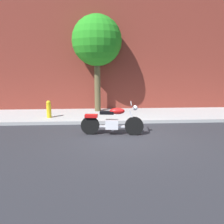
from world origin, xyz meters
The scene contains 6 objects.
ground_plane centered at (0.00, 0.00, 0.00)m, with size 60.00×60.00×0.00m, color #28282D.
sidewalk centered at (0.00, 3.13, 0.07)m, with size 18.41×2.82×0.14m, color #A4A4A4.
building_facade centered at (0.00, 4.78, 3.99)m, with size 18.41×0.50×7.98m, color maroon.
motorcycle centered at (-0.51, 0.24, 0.48)m, with size 2.19×0.71×1.15m.
street_tree centered at (-1.02, 3.90, 3.55)m, with size 2.42×2.42×4.80m.
fire_hydrant centered at (-3.17, 2.49, 0.46)m, with size 0.20×0.20×0.91m.
Camera 1 is at (-0.97, -7.27, 2.34)m, focal length 35.63 mm.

